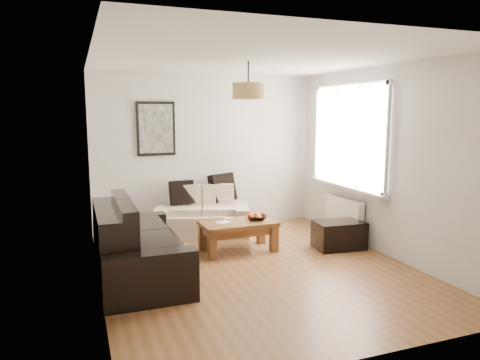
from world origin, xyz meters
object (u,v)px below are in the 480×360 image
object	(u,v)px
coffee_table	(238,236)
ottoman	(339,235)
loveseat_cream	(202,212)
sofa_leather	(139,241)

from	to	relation	value
coffee_table	ottoman	distance (m)	1.48
loveseat_cream	sofa_leather	xyz separation A→B (m)	(-1.21, -1.54, 0.06)
loveseat_cream	coffee_table	distance (m)	1.07
sofa_leather	ottoman	world-z (taller)	sofa_leather
sofa_leather	loveseat_cream	bearing A→B (deg)	-38.41
loveseat_cream	sofa_leather	distance (m)	1.96
sofa_leather	ottoman	distance (m)	2.89
sofa_leather	coffee_table	bearing A→B (deg)	-71.12
coffee_table	loveseat_cream	bearing A→B (deg)	103.15
sofa_leather	ottoman	xyz separation A→B (m)	(2.88, 0.12, -0.23)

